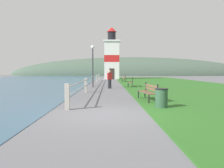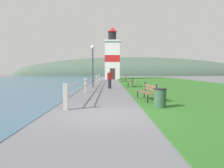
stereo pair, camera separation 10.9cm
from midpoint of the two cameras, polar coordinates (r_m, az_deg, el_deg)
The scene contains 11 objects.
ground_plane at distance 7.83m, azimuth -2.19°, elevation -7.99°, with size 160.00×160.00×0.00m, color slate.
grass_verge at distance 25.87m, azimuth 16.00°, elevation -0.05°, with size 12.00×51.24×0.06m.
seawall_railing at distance 22.78m, azimuth -4.86°, elevation 1.11°, with size 0.18×28.22×1.05m.
park_bench_near at distance 11.24m, azimuth 9.55°, elevation -1.76°, with size 0.70×2.02×0.94m.
park_bench_midway at distance 20.70m, azimuth 5.18°, elevation 0.63°, with size 0.66×1.78×0.94m.
park_bench_far at distance 30.36m, azimuth 3.39°, elevation 1.54°, with size 0.48×1.68×0.94m.
lighthouse at distance 41.04m, azimuth 0.14°, elevation 7.02°, with size 3.12×3.12×9.63m.
person_strolling at distance 19.21m, azimuth -0.49°, elevation 1.44°, with size 0.45×0.35×1.62m.
trash_bin at distance 9.15m, azimuth 12.75°, elevation -3.73°, with size 0.54×0.54×0.84m.
lamp_post at distance 20.73m, azimuth -4.91°, elevation 6.72°, with size 0.36×0.36×3.96m.
distant_hillside at distance 72.27m, azimuth 5.63°, elevation 2.22°, with size 80.00×16.00×12.00m.
Camera 2 is at (0.28, -7.68, 1.55)m, focal length 35.00 mm.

